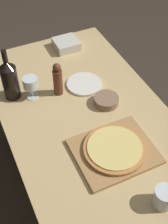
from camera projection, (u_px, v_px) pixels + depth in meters
ground_plane at (87, 192)px, 2.21m from camera, size 12.00×12.00×0.00m
dining_table at (88, 130)px, 1.72m from camera, size 0.86×1.58×0.77m
cutting_board at (114, 151)px, 1.49m from camera, size 0.38×0.32×0.02m
pizza at (115, 148)px, 1.48m from camera, size 0.30×0.30×0.02m
wine_bottle at (10, 79)px, 1.68m from camera, size 0.09×0.09×0.31m
pepper_mill at (58, 80)px, 1.72m from camera, size 0.05×0.05×0.21m
wine_glass at (30, 84)px, 1.69m from camera, size 0.08×0.08×0.13m
small_bowl at (106, 100)px, 1.71m from camera, size 0.14×0.14×0.04m
drinking_tumbler at (164, 197)px, 1.29m from camera, size 0.09×0.09×0.09m
dinner_plate at (84, 84)px, 1.83m from camera, size 0.21×0.21×0.01m
food_container at (66, 44)px, 2.07m from camera, size 0.15×0.15×0.06m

